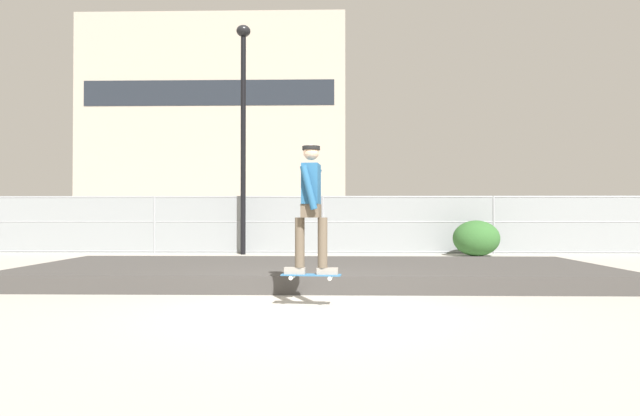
{
  "coord_description": "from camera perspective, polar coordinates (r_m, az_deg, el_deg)",
  "views": [
    {
      "loc": [
        0.29,
        -6.79,
        1.24
      ],
      "look_at": [
        0.03,
        4.65,
        1.39
      ],
      "focal_mm": 29.34,
      "sensor_mm": 36.0,
      "label": 1
    }
  ],
  "objects": [
    {
      "name": "street_lamp",
      "position": [
        16.82,
        -8.37,
        10.25
      ],
      "size": [
        0.44,
        0.44,
        7.2
      ],
      "color": "black",
      "rests_on": "ground_plane"
    },
    {
      "name": "parked_car_near",
      "position": [
        19.52,
        -10.82,
        -1.92
      ],
      "size": [
        4.45,
        2.05,
        1.66
      ],
      "color": "silver",
      "rests_on": "ground_plane"
    },
    {
      "name": "ground_plane",
      "position": [
        6.91,
        -1.16,
        -11.07
      ],
      "size": [
        120.0,
        120.0,
        0.0
      ],
      "primitive_type": "plane",
      "color": "#9E998E"
    },
    {
      "name": "parked_car_mid",
      "position": [
        19.04,
        7.9,
        -1.95
      ],
      "size": [
        4.46,
        2.07,
        1.66
      ],
      "color": "black",
      "rests_on": "ground_plane"
    },
    {
      "name": "chain_fence",
      "position": [
        16.78,
        0.31,
        -1.8
      ],
      "size": [
        21.88,
        0.06,
        1.85
      ],
      "color": "gray",
      "rests_on": "ground_plane"
    },
    {
      "name": "skateboard",
      "position": [
        7.05,
        -0.98,
        -7.34
      ],
      "size": [
        0.82,
        0.27,
        0.07
      ],
      "color": "#2D608C"
    },
    {
      "name": "library_building",
      "position": [
        58.34,
        -10.8,
        8.54
      ],
      "size": [
        26.81,
        11.24,
        21.29
      ],
      "color": "#9E9384",
      "rests_on": "ground_plane"
    },
    {
      "name": "gravel_berm",
      "position": [
        10.06,
        -0.37,
        -6.98
      ],
      "size": [
        10.72,
        3.94,
        0.29
      ],
      "primitive_type": "cube",
      "color": "#3D3A38",
      "rests_on": "ground_plane"
    },
    {
      "name": "parked_car_far",
      "position": [
        20.62,
        24.68,
        -1.8
      ],
      "size": [
        4.55,
        2.25,
        1.66
      ],
      "color": "#474C54",
      "rests_on": "ground_plane"
    },
    {
      "name": "skater",
      "position": [
        7.01,
        -0.97,
        0.82
      ],
      "size": [
        0.73,
        0.6,
        1.74
      ],
      "color": "gray",
      "rests_on": "skateboard"
    },
    {
      "name": "shrub_left",
      "position": [
        16.31,
        16.68,
        -3.19
      ],
      "size": [
        1.39,
        1.14,
        1.07
      ],
      "color": "#2D5B28",
      "rests_on": "ground_plane"
    }
  ]
}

